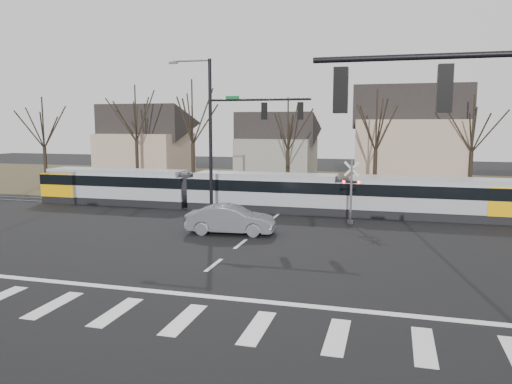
# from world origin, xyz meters

# --- Properties ---
(ground) EXTENTS (140.00, 140.00, 0.00)m
(ground) POSITION_xyz_m (0.00, 0.00, 0.00)
(ground) COLOR black
(grass_verge) EXTENTS (140.00, 28.00, 0.01)m
(grass_verge) POSITION_xyz_m (0.00, 32.00, 0.01)
(grass_verge) COLOR #38331E
(grass_verge) RESTS_ON ground
(crosswalk) EXTENTS (27.00, 2.60, 0.01)m
(crosswalk) POSITION_xyz_m (0.00, -4.00, 0.01)
(crosswalk) COLOR silver
(crosswalk) RESTS_ON ground
(stop_line) EXTENTS (28.00, 0.35, 0.01)m
(stop_line) POSITION_xyz_m (0.00, -1.80, 0.01)
(stop_line) COLOR silver
(stop_line) RESTS_ON ground
(lane_dashes) EXTENTS (0.18, 30.00, 0.01)m
(lane_dashes) POSITION_xyz_m (0.00, 16.00, 0.01)
(lane_dashes) COLOR silver
(lane_dashes) RESTS_ON ground
(rail_pair) EXTENTS (90.00, 1.52, 0.06)m
(rail_pair) POSITION_xyz_m (0.00, 15.80, 0.03)
(rail_pair) COLOR #59595E
(rail_pair) RESTS_ON ground
(tram) EXTENTS (34.93, 2.59, 2.65)m
(tram) POSITION_xyz_m (-1.40, 16.00, 1.44)
(tram) COLOR gray
(tram) RESTS_ON ground
(sedan) EXTENTS (2.80, 5.29, 1.62)m
(sedan) POSITION_xyz_m (-1.25, 8.19, 0.81)
(sedan) COLOR #5A5B62
(sedan) RESTS_ON ground
(signal_pole_far) EXTENTS (9.28, 0.44, 10.20)m
(signal_pole_far) POSITION_xyz_m (-2.41, 12.50, 5.70)
(signal_pole_far) COLOR black
(signal_pole_far) RESTS_ON ground
(rail_crossing_signal) EXTENTS (1.08, 0.36, 4.00)m
(rail_crossing_signal) POSITION_xyz_m (5.00, 12.79, 1.89)
(rail_crossing_signal) COLOR #59595B
(rail_crossing_signal) RESTS_ON ground
(tree_row) EXTENTS (59.20, 7.20, 10.00)m
(tree_row) POSITION_xyz_m (2.00, 26.00, 5.00)
(tree_row) COLOR black
(tree_row) RESTS_ON ground
(house_a) EXTENTS (9.72, 8.64, 8.60)m
(house_a) POSITION_xyz_m (-20.00, 34.00, 4.46)
(house_a) COLOR tan
(house_a) RESTS_ON ground
(house_b) EXTENTS (8.64, 7.56, 7.65)m
(house_b) POSITION_xyz_m (-5.00, 36.00, 3.97)
(house_b) COLOR gray
(house_b) RESTS_ON ground
(house_c) EXTENTS (10.80, 8.64, 10.10)m
(house_c) POSITION_xyz_m (9.00, 33.00, 5.23)
(house_c) COLOR tan
(house_c) RESTS_ON ground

